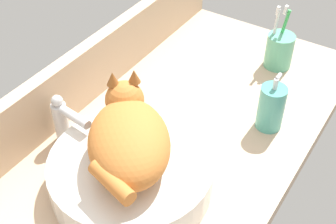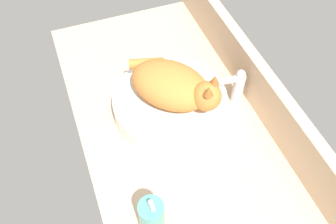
{
  "view_description": "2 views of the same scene",
  "coord_description": "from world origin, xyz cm",
  "views": [
    {
      "loc": [
        -64.5,
        -43.46,
        81.02
      ],
      "look_at": [
        2.89,
        -0.14,
        10.77
      ],
      "focal_mm": 50.0,
      "sensor_mm": 36.0,
      "label": 1
    },
    {
      "loc": [
        58.92,
        -26.84,
        95.87
      ],
      "look_at": [
        -3.89,
        -3.54,
        10.77
      ],
      "focal_mm": 40.0,
      "sensor_mm": 36.0,
      "label": 2
    }
  ],
  "objects": [
    {
      "name": "toothbrush_cup",
      "position": [
        48.48,
        -9.15,
        5.32
      ],
      "size": [
        7.93,
        7.93,
        18.67
      ],
      "color": "#5BB28E",
      "rests_on": "ground_plane"
    },
    {
      "name": "cat",
      "position": [
        -10.69,
        1.05,
        13.41
      ],
      "size": [
        30.07,
        29.12,
        14.0
      ],
      "color": "#CC7533",
      "rests_on": "sink_basin"
    },
    {
      "name": "ground_plane",
      "position": [
        0.0,
        0.0,
        -2.0
      ],
      "size": [
        131.71,
        59.36,
        4.0
      ],
      "primitive_type": "cube",
      "color": "tan"
    },
    {
      "name": "backsplash_panel",
      "position": [
        0.0,
        27.88,
        8.01
      ],
      "size": [
        131.71,
        3.6,
        16.02
      ],
      "primitive_type": "cube",
      "color": "#CCAD8C",
      "rests_on": "ground_plane"
    },
    {
      "name": "faucet",
      "position": [
        -9.14,
        21.42,
        7.3
      ],
      "size": [
        4.07,
        11.86,
        13.6
      ],
      "color": "silver",
      "rests_on": "ground_plane"
    },
    {
      "name": "soap_dispenser",
      "position": [
        22.59,
        -17.69,
        6.07
      ],
      "size": [
        6.56,
        6.56,
        15.26
      ],
      "color": "teal",
      "rests_on": "ground_plane"
    },
    {
      "name": "sink_basin",
      "position": [
        -11.68,
        0.11,
        3.83
      ],
      "size": [
        35.88,
        35.88,
        7.65
      ],
      "primitive_type": "cylinder",
      "color": "silver",
      "rests_on": "ground_plane"
    }
  ]
}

